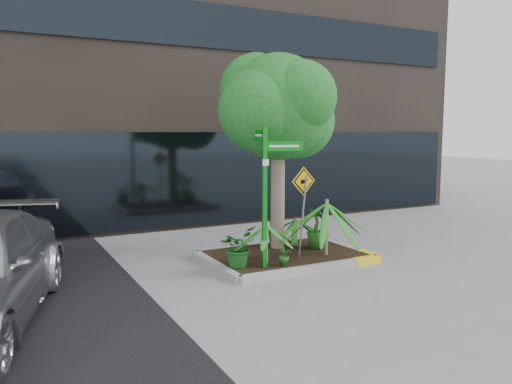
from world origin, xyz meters
name	(u,v)px	position (x,y,z in m)	size (l,w,h in m)	color
ground	(284,264)	(0.00, 0.00, 0.00)	(80.00, 80.00, 0.00)	gray
planter	(287,255)	(0.23, 0.27, 0.10)	(3.35, 2.36, 0.15)	#9E9E99
tree	(278,107)	(0.32, 0.84, 3.23)	(2.95, 2.62, 4.43)	gray
palm_front	(327,203)	(0.88, -0.24, 1.25)	(1.32, 1.32, 1.47)	gray
palm_left	(266,226)	(-0.53, -0.20, 0.88)	(0.89, 0.89, 0.98)	gray
palm_back	(296,220)	(0.78, 0.78, 0.74)	(0.71, 0.71, 0.79)	gray
shrub_a	(238,247)	(-1.15, -0.20, 0.53)	(0.69, 0.69, 0.77)	#164E18
shrub_b	(318,228)	(1.07, 0.34, 0.60)	(0.50, 0.50, 0.89)	#25611D
shrub_c	(284,249)	(-0.33, -0.55, 0.46)	(0.33, 0.33, 0.63)	#236820
shrub_d	(275,231)	(0.40, 1.04, 0.48)	(0.36, 0.36, 0.66)	#1B5D1F
street_sign_post	(266,184)	(-0.65, -0.43, 1.72)	(0.82, 0.91, 2.79)	#0B7914
cattle_sign	(303,197)	(0.24, -0.33, 1.42)	(0.58, 0.26, 1.87)	slate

